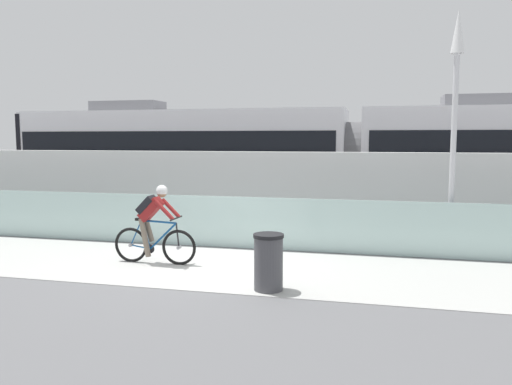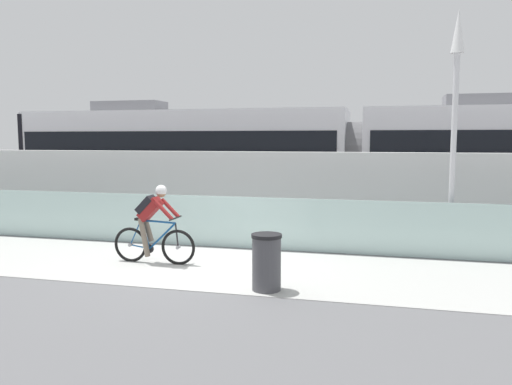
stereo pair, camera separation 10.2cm
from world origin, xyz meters
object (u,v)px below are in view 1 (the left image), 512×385
(cyclist_on_bike, at_px, (154,225))
(trash_bin, at_px, (268,262))
(tram, at_px, (353,159))
(lamp_post_antenna, at_px, (455,102))

(cyclist_on_bike, relative_size, trash_bin, 1.84)
(tram, relative_size, lamp_post_antenna, 4.34)
(tram, distance_m, trash_bin, 8.28)
(lamp_post_antenna, distance_m, trash_bin, 5.50)
(cyclist_on_bike, relative_size, lamp_post_antenna, 0.34)
(cyclist_on_bike, bearing_deg, trash_bin, -25.35)
(tram, height_order, lamp_post_antenna, lamp_post_antenna)
(trash_bin, bearing_deg, cyclist_on_bike, 154.65)
(lamp_post_antenna, bearing_deg, tram, 115.97)
(tram, height_order, cyclist_on_bike, tram)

